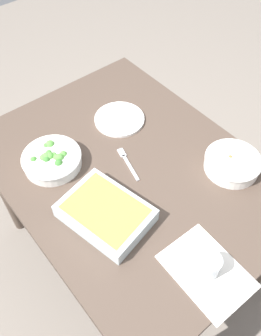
# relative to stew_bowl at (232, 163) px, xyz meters

# --- Properties ---
(ground_plane) EXTENTS (6.00, 6.00, 0.00)m
(ground_plane) POSITION_rel_stew_bowl_xyz_m (0.25, 0.31, -0.77)
(ground_plane) COLOR slate
(dining_table) EXTENTS (1.20, 0.90, 0.74)m
(dining_table) POSITION_rel_stew_bowl_xyz_m (0.25, 0.31, -0.12)
(dining_table) COLOR #4C3D33
(dining_table) RESTS_ON ground_plane
(placemat) EXTENTS (0.29, 0.21, 0.00)m
(placemat) POSITION_rel_stew_bowl_xyz_m (-0.23, 0.39, -0.03)
(placemat) COLOR silver
(placemat) RESTS_ON dining_table
(stew_bowl) EXTENTS (0.22, 0.22, 0.06)m
(stew_bowl) POSITION_rel_stew_bowl_xyz_m (0.00, 0.00, 0.00)
(stew_bowl) COLOR white
(stew_bowl) RESTS_ON dining_table
(broccoli_bowl) EXTENTS (0.24, 0.24, 0.07)m
(broccoli_bowl) POSITION_rel_stew_bowl_xyz_m (0.46, 0.53, -0.00)
(broccoli_bowl) COLOR white
(broccoli_bowl) RESTS_ON dining_table
(baking_dish) EXTENTS (0.34, 0.28, 0.06)m
(baking_dish) POSITION_rel_stew_bowl_xyz_m (0.13, 0.52, 0.00)
(baking_dish) COLOR silver
(baking_dish) RESTS_ON dining_table
(drink_cup) EXTENTS (0.07, 0.07, 0.08)m
(drink_cup) POSITION_rel_stew_bowl_xyz_m (-0.23, 0.39, 0.01)
(drink_cup) COLOR #B2BCC6
(drink_cup) RESTS_ON dining_table
(side_plate) EXTENTS (0.22, 0.22, 0.01)m
(side_plate) POSITION_rel_stew_bowl_xyz_m (0.49, 0.17, -0.03)
(side_plate) COLOR white
(side_plate) RESTS_ON dining_table
(spoon_by_stew) EXTENTS (0.08, 0.17, 0.01)m
(spoon_by_stew) POSITION_rel_stew_bowl_xyz_m (-0.02, 0.04, -0.03)
(spoon_by_stew) COLOR silver
(spoon_by_stew) RESTS_ON dining_table
(spoon_by_broccoli) EXTENTS (0.11, 0.16, 0.01)m
(spoon_by_broccoli) POSITION_rel_stew_bowl_xyz_m (0.48, 0.50, -0.03)
(spoon_by_broccoli) COLOR silver
(spoon_by_broccoli) RESTS_ON dining_table
(fork_on_table) EXTENTS (0.18, 0.06, 0.01)m
(fork_on_table) POSITION_rel_stew_bowl_xyz_m (0.28, 0.30, -0.03)
(fork_on_table) COLOR silver
(fork_on_table) RESTS_ON dining_table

